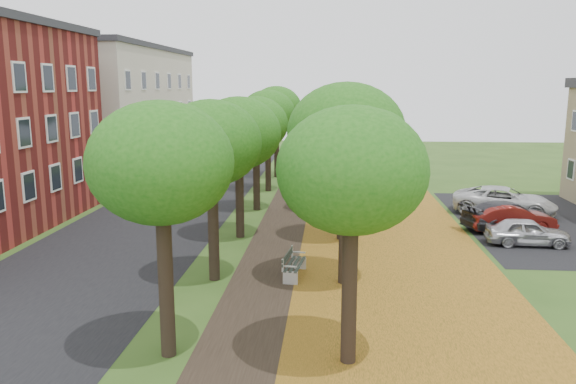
% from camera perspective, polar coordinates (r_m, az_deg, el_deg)
% --- Properties ---
extents(ground, '(120.00, 120.00, 0.00)m').
position_cam_1_polar(ground, '(15.61, -3.89, -16.44)').
color(ground, '#2D4C19').
rests_on(ground, ground).
extents(street_asphalt, '(8.00, 70.00, 0.01)m').
position_cam_1_polar(street_asphalt, '(31.12, -13.65, -2.78)').
color(street_asphalt, black).
rests_on(street_asphalt, ground).
extents(footpath, '(3.20, 70.00, 0.01)m').
position_cam_1_polar(footpath, '(29.68, 0.27, -3.13)').
color(footpath, black).
rests_on(footpath, ground).
extents(leaf_verge, '(7.50, 70.00, 0.01)m').
position_cam_1_polar(leaf_verge, '(29.75, 9.94, -3.26)').
color(leaf_verge, '#B37121').
rests_on(leaf_verge, ground).
extents(parking_lot, '(9.00, 16.00, 0.01)m').
position_cam_1_polar(parking_lot, '(32.64, 24.81, -2.86)').
color(parking_lot, black).
rests_on(parking_lot, ground).
extents(tree_row_west, '(3.88, 33.88, 6.77)m').
position_cam_1_polar(tree_row_west, '(29.12, -4.07, 6.70)').
color(tree_row_west, black).
rests_on(tree_row_west, ground).
extents(tree_row_east, '(3.88, 33.88, 6.77)m').
position_cam_1_polar(tree_row_east, '(28.81, 5.48, 6.63)').
color(tree_row_east, black).
rests_on(tree_row_east, ground).
extents(building_cream, '(10.30, 20.30, 10.40)m').
position_cam_1_polar(building_cream, '(50.52, -17.96, 8.07)').
color(building_cream, beige).
rests_on(building_cream, ground).
extents(bench, '(0.81, 2.02, 0.93)m').
position_cam_1_polar(bench, '(21.39, 0.54, -7.35)').
color(bench, '#29332C').
rests_on(bench, ground).
extents(car_silver, '(3.70, 1.60, 1.24)m').
position_cam_1_polar(car_silver, '(27.66, 23.14, -3.73)').
color(car_silver, '#BCBCC1').
rests_on(car_silver, ground).
extents(car_red, '(4.32, 1.97, 1.37)m').
position_cam_1_polar(car_red, '(29.83, 21.72, -2.49)').
color(car_red, maroon).
rests_on(car_red, ground).
extents(car_grey, '(5.22, 3.67, 1.40)m').
position_cam_1_polar(car_grey, '(30.36, 21.41, -2.21)').
color(car_grey, '#2D2D31').
rests_on(car_grey, ground).
extents(car_white, '(6.05, 4.11, 1.54)m').
position_cam_1_polar(car_white, '(33.74, 21.13, -0.83)').
color(car_white, silver).
rests_on(car_white, ground).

